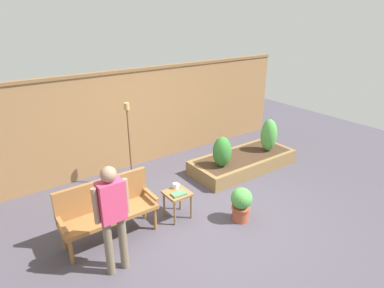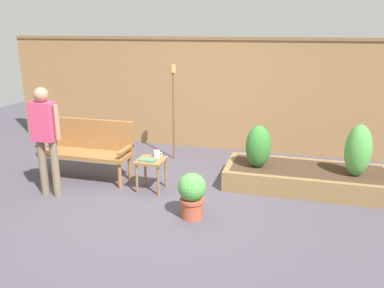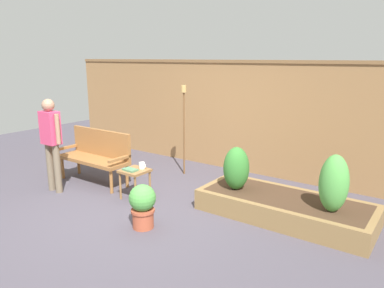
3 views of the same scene
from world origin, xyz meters
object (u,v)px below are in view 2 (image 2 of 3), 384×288
Objects in this scene: garden_bench at (88,145)px; person_by_bench at (45,133)px; side_table at (151,165)px; shrub_far_corner at (358,151)px; shrub_near_bench at (258,146)px; cup_on_table at (157,154)px; book_on_table at (148,160)px; potted_boxwood at (192,194)px; tiki_torch at (173,96)px.

person_by_bench reaches higher than garden_bench.
side_table is 2.94m from shrub_far_corner.
shrub_near_bench is 0.41× the size of person_by_bench.
garden_bench is 1.17m from side_table.
cup_on_table is 0.21m from book_on_table.
book_on_table is 0.40× the size of potted_boxwood.
side_table is (1.14, -0.21, -0.15)m from garden_bench.
book_on_table is 1.46m from person_by_bench.
garden_bench is 0.87m from person_by_bench.
shrub_far_corner is 3.16m from tiki_torch.
book_on_table is 2.97m from shrub_far_corner.
side_table is 0.81× the size of potted_boxwood.
book_on_table is (1.12, -0.28, -0.05)m from garden_bench.
shrub_far_corner is (2.82, 0.48, 0.14)m from cup_on_table.
cup_on_table reaches higher than side_table.
side_table is 1.06m from potted_boxwood.
shrub_near_bench is (2.63, 0.39, 0.08)m from garden_bench.
shrub_near_bench is 1.91m from tiki_torch.
tiki_torch reaches higher than shrub_near_bench.
person_by_bench is at bearing -164.66° from shrub_far_corner.
shrub_near_bench is 3.06m from person_by_bench.
book_on_table is at bearing -14.05° from garden_bench.
potted_boxwood is 0.35× the size of tiki_torch.
cup_on_table is at bearing -82.54° from tiki_torch.
book_on_table is 1.05m from potted_boxwood.
side_table is 0.12m from book_on_table.
potted_boxwood is (0.76, -0.81, -0.20)m from cup_on_table.
cup_on_table is 0.21× the size of shrub_near_bench.
tiki_torch is at bearing 151.71° from shrub_near_bench.
shrub_far_corner is at bearing 15.91° from book_on_table.
shrub_far_corner is at bearing 15.34° from person_by_bench.
tiki_torch reaches higher than person_by_bench.
garden_bench is 1.15m from book_on_table.
cup_on_table is 2.86m from shrub_far_corner.
person_by_bench is (-1.33, -0.55, 0.54)m from side_table.
shrub_far_corner is at bearing 0.00° from shrub_near_bench.
garden_bench is 10.82× the size of cup_on_table.
side_table is 0.18m from cup_on_table.
shrub_far_corner is (4.01, 0.39, 0.13)m from garden_bench.
garden_bench reaches higher than cup_on_table.
potted_boxwood is at bearing -46.71° from cup_on_table.
shrub_near_bench is (0.68, 1.29, 0.29)m from potted_boxwood.
garden_bench reaches higher than side_table.
tiki_torch is (1.01, 1.26, 0.62)m from garden_bench.
potted_boxwood is at bearing -40.34° from side_table.
tiki_torch reaches higher than potted_boxwood.
potted_boxwood is 0.93× the size of shrub_near_bench.
potted_boxwood reaches higher than cup_on_table.
side_table is at bearing -158.00° from shrub_near_bench.
cup_on_table is 0.18× the size of shrub_far_corner.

